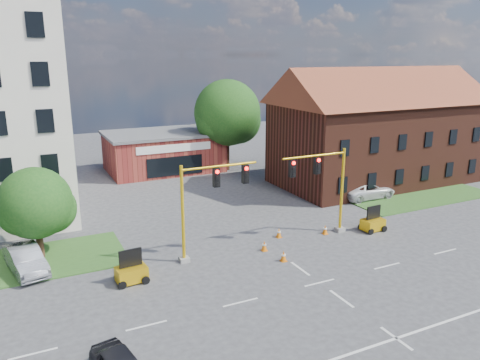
{
  "coord_description": "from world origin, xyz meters",
  "views": [
    {
      "loc": [
        -14.6,
        -19.75,
        12.52
      ],
      "look_at": [
        -0.18,
        10.0,
        3.66
      ],
      "focal_mm": 35.0,
      "sensor_mm": 36.0,
      "label": 1
    }
  ],
  "objects": [
    {
      "name": "cone_c",
      "position": [
        -0.36,
        3.37,
        0.34
      ],
      "size": [
        0.4,
        0.4,
        0.7
      ],
      "color": "orange",
      "rests_on": "ground"
    },
    {
      "name": "trailer_east",
      "position": [
        8.26,
        5.07,
        0.57
      ],
      "size": [
        1.67,
        1.17,
        1.83
      ],
      "rotation": [
        0.0,
        0.0,
        0.07
      ],
      "color": "yellow",
      "rests_on": "ground"
    },
    {
      "name": "townhouse_row",
      "position": [
        18.0,
        16.0,
        5.93
      ],
      "size": [
        21.0,
        11.0,
        11.5
      ],
      "color": "#4A2216",
      "rests_on": "ground"
    },
    {
      "name": "grass_verge_ne",
      "position": [
        18.0,
        9.0,
        0.04
      ],
      "size": [
        14.0,
        4.0,
        0.08
      ],
      "primitive_type": "cube",
      "color": "#2E5620",
      "rests_on": "ground"
    },
    {
      "name": "ground",
      "position": [
        0.0,
        0.0,
        0.0
      ],
      "size": [
        120.0,
        120.0,
        0.0
      ],
      "primitive_type": "plane",
      "color": "#3C3C3E",
      "rests_on": "ground"
    },
    {
      "name": "cone_b",
      "position": [
        1.38,
        6.92,
        0.34
      ],
      "size": [
        0.4,
        0.4,
        0.7
      ],
      "color": "orange",
      "rests_on": "ground"
    },
    {
      "name": "tree_large",
      "position": [
        6.87,
        27.08,
        6.12
      ],
      "size": [
        7.63,
        7.27,
        10.03
      ],
      "color": "#321C12",
      "rests_on": "ground"
    },
    {
      "name": "lane_markings",
      "position": [
        0.0,
        -3.0,
        0.01
      ],
      "size": [
        60.0,
        36.0,
        0.01
      ],
      "primitive_type": null,
      "color": "silver",
      "rests_on": "ground"
    },
    {
      "name": "cone_d",
      "position": [
        4.72,
        6.03,
        0.34
      ],
      "size": [
        0.4,
        0.4,
        0.7
      ],
      "color": "orange",
      "rests_on": "ground"
    },
    {
      "name": "signal_mast_east",
      "position": [
        4.36,
        6.0,
        3.92
      ],
      "size": [
        5.3,
        0.6,
        6.2
      ],
      "color": "gray",
      "rests_on": "ground"
    },
    {
      "name": "trailer_west",
      "position": [
        -9.58,
        4.74,
        0.6
      ],
      "size": [
        1.77,
        1.26,
        1.91
      ],
      "rotation": [
        0.0,
        0.0,
        0.08
      ],
      "color": "yellow",
      "rests_on": "ground"
    },
    {
      "name": "pickup_white",
      "position": [
        13.28,
        11.6,
        0.74
      ],
      "size": [
        5.36,
        2.5,
        1.49
      ],
      "primitive_type": "imported",
      "rotation": [
        0.0,
        0.0,
        1.58
      ],
      "color": "silver",
      "rests_on": "ground"
    },
    {
      "name": "brick_shop",
      "position": [
        0.0,
        29.98,
        2.16
      ],
      "size": [
        12.4,
        8.4,
        4.3
      ],
      "color": "maroon",
      "rests_on": "ground"
    },
    {
      "name": "cone_a",
      "position": [
        -0.67,
        5.33,
        0.34
      ],
      "size": [
        0.4,
        0.4,
        0.7
      ],
      "color": "orange",
      "rests_on": "ground"
    },
    {
      "name": "sedan_silver_front",
      "position": [
        -14.93,
        8.84,
        0.77
      ],
      "size": [
        2.57,
        4.91,
        1.54
      ],
      "primitive_type": "imported",
      "rotation": [
        0.0,
        0.0,
        0.21
      ],
      "color": "#929499",
      "rests_on": "ground"
    },
    {
      "name": "signal_mast_west",
      "position": [
        -4.36,
        6.0,
        3.92
      ],
      "size": [
        5.3,
        0.6,
        6.2
      ],
      "color": "gray",
      "rests_on": "ground"
    },
    {
      "name": "tree_nw_front",
      "position": [
        -13.77,
        10.58,
        3.52
      ],
      "size": [
        4.7,
        4.47,
        5.92
      ],
      "color": "#321C12",
      "rests_on": "ground"
    }
  ]
}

